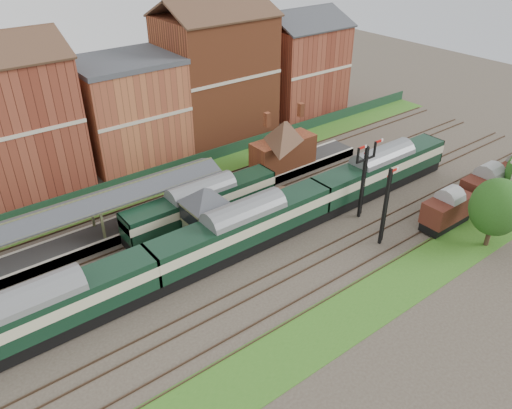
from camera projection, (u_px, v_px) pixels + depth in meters
ground at (253, 247)px, 47.40m from camera, size 160.00×160.00×0.00m
grass_back at (170, 183)px, 58.24m from camera, size 90.00×4.50×0.06m
grass_front at (345, 317)px, 39.25m from camera, size 90.00×5.00×0.06m
fence at (161, 171)px, 59.22m from camera, size 90.00×0.12×1.50m
platform at (156, 216)px, 51.14m from camera, size 55.00×3.40×1.00m
signal_box at (206, 214)px, 46.39m from camera, size 5.40×5.40×6.00m
brick_hut at (272, 205)px, 51.61m from camera, size 3.20×2.64×2.94m
station_building at (283, 143)px, 58.25m from camera, size 8.10×8.10×5.90m
canopy at (93, 200)px, 45.90m from camera, size 26.00×3.89×4.08m
semaphore_bracket at (364, 177)px, 49.62m from camera, size 3.60×0.25×8.18m
semaphore_siding at (385, 206)px, 45.75m from camera, size 1.23×0.25×8.00m
yard_lamp at (511, 182)px, 50.10m from camera, size 2.60×0.22×7.00m
town_backdrop at (127, 105)px, 60.65m from camera, size 69.00×10.00×16.00m
dmu_train at (244, 228)px, 45.61m from camera, size 56.69×2.98×4.35m
platform_railcar at (202, 203)px, 49.91m from camera, size 16.80×2.65×3.87m
goods_van_a at (447, 210)px, 49.40m from camera, size 5.59×2.42×3.39m
goods_van_c at (486, 187)px, 52.92m from camera, size 6.22×2.70×3.77m
tree_far at (497, 207)px, 45.44m from camera, size 4.80×4.80×7.00m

